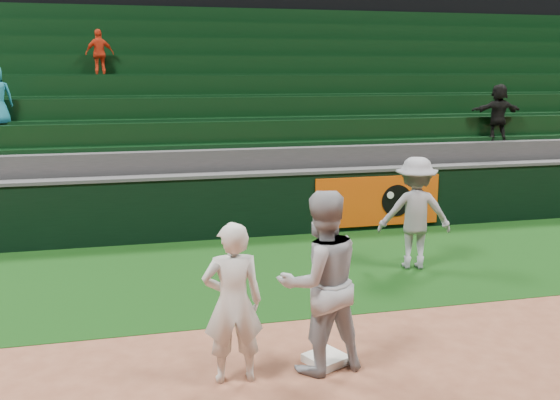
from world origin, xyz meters
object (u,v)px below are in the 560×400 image
(first_baseman, at_px, (233,303))
(baserunner, at_px, (320,282))
(first_base, at_px, (326,359))
(base_coach, at_px, (415,213))

(first_baseman, relative_size, baserunner, 0.86)
(first_baseman, bearing_deg, baserunner, -175.22)
(first_baseman, bearing_deg, first_base, -169.65)
(baserunner, bearing_deg, first_base, -145.51)
(first_base, relative_size, baserunner, 0.20)
(first_baseman, bearing_deg, base_coach, -135.98)
(first_baseman, xyz_separation_m, base_coach, (3.46, 3.06, 0.07))
(first_base, distance_m, baserunner, 0.95)
(first_base, xyz_separation_m, baserunner, (-0.11, -0.11, 0.94))
(baserunner, height_order, base_coach, baserunner)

